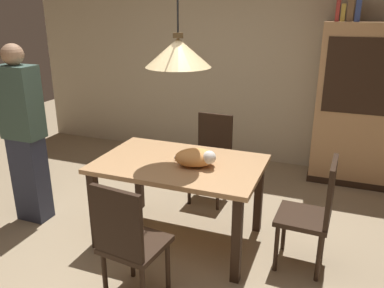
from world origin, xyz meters
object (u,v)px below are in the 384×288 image
(dining_table, at_px, (180,173))
(pendant_lamp, at_px, (178,52))
(cat_sleeping, at_px, (197,157))
(hutch_bookcase, at_px, (366,110))
(chair_near_front, at_px, (128,240))
(book_brown_thick, at_px, (350,11))
(chair_far_back, at_px, (212,154))
(chair_right_side, at_px, (314,210))
(person_standing, at_px, (25,136))
(book_blue_wide, at_px, (358,10))
(book_red_tall, at_px, (338,8))
(book_yellow_short, at_px, (343,13))

(dining_table, relative_size, pendant_lamp, 1.08)
(cat_sleeping, xyz_separation_m, hutch_bookcase, (1.34, 1.95, 0.06))
(chair_near_front, height_order, book_brown_thick, book_brown_thick)
(pendant_lamp, bearing_deg, chair_near_front, -90.58)
(chair_far_back, xyz_separation_m, cat_sleeping, (0.17, -0.92, 0.32))
(chair_right_side, bearing_deg, person_standing, -176.37)
(chair_right_side, xyz_separation_m, chair_far_back, (-1.13, 0.88, 0.00))
(chair_right_side, relative_size, pendant_lamp, 0.72)
(book_brown_thick, relative_size, book_blue_wide, 1.00)
(dining_table, relative_size, book_red_tall, 5.00)
(hutch_bookcase, bearing_deg, book_blue_wide, 179.62)
(pendant_lamp, relative_size, book_brown_thick, 5.42)
(person_standing, bearing_deg, hutch_bookcase, 34.62)
(book_yellow_short, distance_m, book_blue_wide, 0.15)
(person_standing, bearing_deg, pendant_lamp, 6.47)
(chair_right_side, xyz_separation_m, chair_near_front, (-1.14, -0.87, 0.00))
(book_red_tall, distance_m, person_standing, 3.50)
(cat_sleeping, bearing_deg, dining_table, 167.31)
(chair_near_front, distance_m, chair_far_back, 1.76)
(dining_table, xyz_separation_m, book_blue_wide, (1.28, 1.91, 1.32))
(dining_table, bearing_deg, book_blue_wide, 56.09)
(pendant_lamp, xyz_separation_m, book_red_tall, (1.08, 1.91, 0.33))
(chair_far_back, xyz_separation_m, book_red_tall, (1.08, 1.03, 1.48))
(chair_far_back, relative_size, person_standing, 0.55)
(chair_near_front, relative_size, book_brown_thick, 3.88)
(pendant_lamp, relative_size, book_red_tall, 4.64)
(pendant_lamp, relative_size, hutch_bookcase, 0.70)
(book_yellow_short, xyz_separation_m, book_blue_wide, (0.14, 0.00, 0.03))
(chair_near_front, xyz_separation_m, hutch_bookcase, (1.52, 2.79, 0.38))
(dining_table, relative_size, book_yellow_short, 7.00)
(pendant_lamp, bearing_deg, person_standing, -173.53)
(cat_sleeping, height_order, pendant_lamp, pendant_lamp)
(chair_right_side, bearing_deg, pendant_lamp, 179.84)
(cat_sleeping, relative_size, pendant_lamp, 0.31)
(hutch_bookcase, xyz_separation_m, book_yellow_short, (-0.37, 0.00, 1.05))
(pendant_lamp, bearing_deg, dining_table, -104.04)
(book_red_tall, height_order, book_yellow_short, book_red_tall)
(dining_table, relative_size, hutch_bookcase, 0.76)
(chair_right_side, distance_m, cat_sleeping, 1.01)
(dining_table, xyz_separation_m, chair_near_front, (-0.01, -0.88, -0.14))
(chair_near_front, bearing_deg, hutch_bookcase, 61.36)
(book_blue_wide, bearing_deg, book_brown_thick, 180.00)
(dining_table, height_order, book_blue_wide, book_blue_wide)
(dining_table, distance_m, chair_right_side, 1.14)
(chair_far_back, distance_m, person_standing, 1.86)
(pendant_lamp, distance_m, book_red_tall, 2.22)
(chair_near_front, relative_size, book_blue_wide, 3.88)
(hutch_bookcase, bearing_deg, pendant_lamp, -128.41)
(cat_sleeping, xyz_separation_m, book_red_tall, (0.91, 1.95, 1.16))
(chair_near_front, height_order, book_red_tall, book_red_tall)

